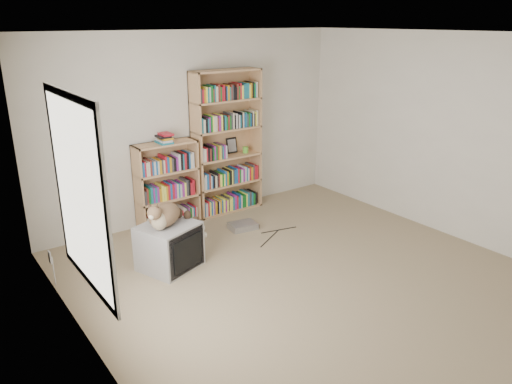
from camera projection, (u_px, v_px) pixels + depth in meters
floor at (316, 284)px, 5.23m from camera, size 4.50×5.00×0.01m
wall_back at (194, 127)px, 6.73m from camera, size 4.50×0.02×2.50m
wall_left at (89, 222)px, 3.58m from camera, size 0.02×5.00×2.50m
wall_right at (457, 139)px, 6.06m from camera, size 0.02×5.00×2.50m
ceiling at (327, 34)px, 4.41m from camera, size 4.50×5.00×0.02m
window at (80, 194)px, 3.69m from camera, size 0.02×1.22×1.52m
crt_tv at (169, 246)px, 5.50m from camera, size 0.73×0.70×0.51m
cat at (170, 217)px, 5.40m from camera, size 0.75×0.49×0.54m
bookcase_tall at (226, 147)px, 6.96m from camera, size 1.00×0.30×1.99m
bookcase_short at (167, 188)px, 6.58m from camera, size 0.82×0.30×1.13m
book_stack at (165, 138)px, 6.32m from camera, size 0.18×0.24×0.13m
green_mug at (245, 150)px, 7.14m from camera, size 0.08×0.08×0.09m
framed_print at (231, 145)px, 7.10m from camera, size 0.17×0.05×0.22m
dvd_player at (243, 226)px, 6.58m from camera, size 0.38×0.29×0.08m
wall_outlet at (50, 257)px, 5.10m from camera, size 0.01×0.08×0.13m
floor_cables at (265, 232)px, 6.49m from camera, size 1.20×0.70×0.01m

